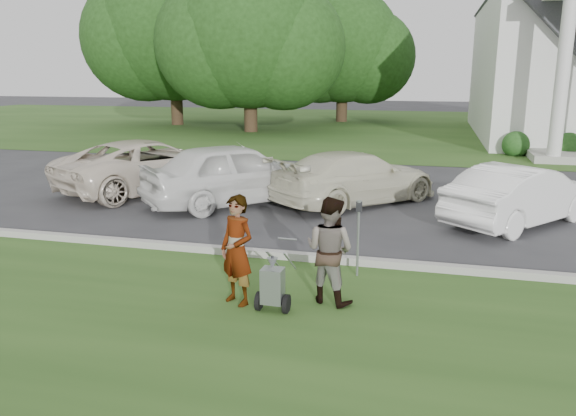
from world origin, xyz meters
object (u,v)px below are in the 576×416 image
at_px(striping_cart, 273,287).
at_px(person_right, 330,251).
at_px(tree_back, 343,51).
at_px(car_d, 521,195).
at_px(tree_far, 173,34).
at_px(tree_left, 249,39).
at_px(car_b, 235,173).
at_px(parking_meter_near, 358,229).
at_px(car_a, 149,165).
at_px(car_c, 355,177).
at_px(person_left, 237,251).

height_order(striping_cart, person_right, person_right).
height_order(tree_back, car_d, tree_back).
relative_size(tree_far, person_right, 7.25).
distance_m(tree_left, car_b, 18.72).
bearing_deg(tree_back, car_d, -72.45).
xyz_separation_m(parking_meter_near, car_a, (-6.77, 5.59, -0.09)).
bearing_deg(car_d, striping_cart, 94.93).
height_order(car_a, car_c, car_a).
xyz_separation_m(tree_left, tree_back, (4.00, 8.00, -0.38)).
bearing_deg(tree_far, tree_back, 26.56).
xyz_separation_m(striping_cart, car_b, (-2.78, 6.26, 0.44)).
relative_size(tree_far, tree_back, 1.21).
height_order(tree_far, car_c, tree_far).
xyz_separation_m(car_a, car_d, (9.89, -1.31, -0.07)).
bearing_deg(tree_far, tree_left, -26.56).
distance_m(person_left, parking_meter_near, 2.23).
bearing_deg(tree_left, car_b, -73.25).
distance_m(person_left, car_a, 8.85).
bearing_deg(person_right, tree_back, -60.74).
bearing_deg(car_c, person_left, 125.04).
height_order(striping_cart, car_a, car_a).
bearing_deg(parking_meter_near, person_right, -103.07).
distance_m(tree_left, tree_back, 8.95).
height_order(tree_left, person_left, tree_left).
distance_m(person_left, car_b, 6.50).
bearing_deg(tree_far, car_b, -61.17).
bearing_deg(tree_back, person_left, -83.77).
xyz_separation_m(tree_far, car_b, (11.25, -20.44, -4.88)).
relative_size(tree_far, car_a, 2.18).
xyz_separation_m(person_left, person_right, (1.30, 0.40, -0.02)).
bearing_deg(tree_far, person_right, -60.59).
bearing_deg(person_right, car_b, -37.97).
height_order(tree_left, parking_meter_near, tree_left).
bearing_deg(tree_back, striping_cart, -82.76).
distance_m(tree_back, car_b, 25.77).
bearing_deg(tree_left, tree_far, 153.44).
bearing_deg(person_left, tree_far, 143.77).
bearing_deg(tree_far, car_d, -48.80).
relative_size(car_a, car_c, 1.13).
distance_m(tree_far, car_a, 21.66).
distance_m(person_left, car_c, 7.06).
bearing_deg(tree_left, car_c, -63.51).
relative_size(tree_left, car_a, 1.99).
height_order(parking_meter_near, car_d, car_d).
distance_m(person_right, car_d, 6.42).
height_order(person_left, car_c, person_left).
xyz_separation_m(person_left, car_d, (4.69, 5.85, -0.14)).
bearing_deg(person_left, tree_back, 123.16).
height_order(tree_left, tree_far, tree_far).
bearing_deg(car_a, striping_cart, 155.97).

